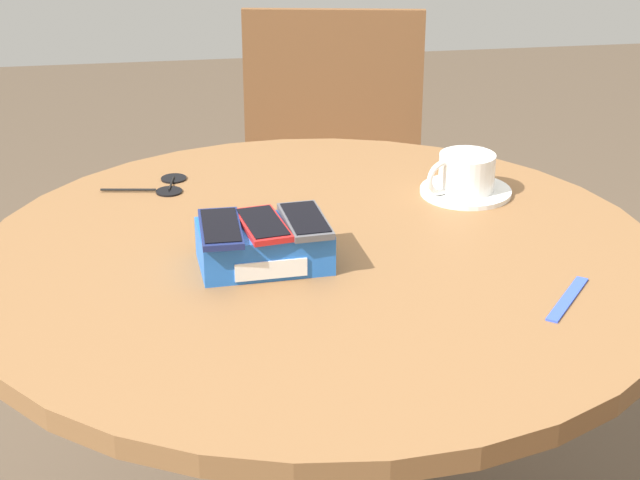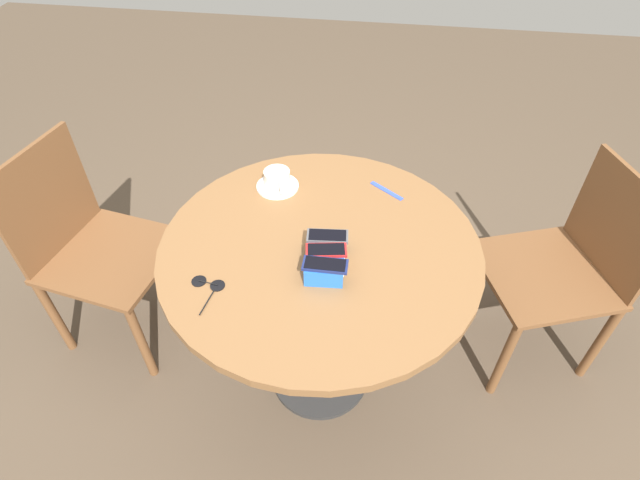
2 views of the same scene
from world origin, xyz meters
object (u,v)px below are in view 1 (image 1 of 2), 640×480
object	(u,v)px
saucer	(466,191)
sunglasses	(167,185)
round_table	(320,321)
phone_box	(264,246)
phone_red	(263,225)
coffee_cup	(465,172)
lanyard_strap	(568,299)
phone_gray	(305,221)
phone_navy	(221,228)
chair_near_window	(332,198)

from	to	relation	value
saucer	sunglasses	xyz separation A→B (m)	(-0.48, 0.10, -0.00)
round_table	sunglasses	xyz separation A→B (m)	(-0.22, 0.29, 0.11)
phone_box	phone_red	size ratio (longest dim) A/B	1.48
coffee_cup	round_table	bearing A→B (deg)	-144.37
lanyard_strap	sunglasses	size ratio (longest dim) A/B	0.98
phone_red	phone_gray	xyz separation A→B (m)	(0.06, 0.00, 0.00)
phone_navy	lanyard_strap	world-z (taller)	phone_navy
round_table	phone_red	xyz separation A→B (m)	(-0.08, -0.03, 0.18)
round_table	saucer	bearing A→B (deg)	35.53
sunglasses	phone_red	bearing A→B (deg)	-67.97
sunglasses	chair_near_window	world-z (taller)	chair_near_window
lanyard_strap	sunglasses	world-z (taller)	sunglasses
saucer	sunglasses	world-z (taller)	saucer
phone_box	lanyard_strap	xyz separation A→B (m)	(0.39, -0.16, -0.03)
sunglasses	coffee_cup	bearing A→B (deg)	-12.07
phone_navy	chair_near_window	xyz separation A→B (m)	(0.31, 0.97, -0.36)
coffee_cup	chair_near_window	size ratio (longest dim) A/B	0.14
phone_box	chair_near_window	distance (m)	1.05
coffee_cup	lanyard_strap	xyz separation A→B (m)	(0.04, -0.38, -0.04)
phone_box	chair_near_window	xyz separation A→B (m)	(0.25, 0.96, -0.33)
phone_navy	coffee_cup	bearing A→B (deg)	28.98
round_table	phone_box	distance (m)	0.17
phone_navy	phone_red	world-z (taller)	same
coffee_cup	phone_gray	bearing A→B (deg)	-143.25
phone_box	coffee_cup	distance (m)	0.41
round_table	saucer	world-z (taller)	saucer
phone_navy	phone_red	bearing A→B (deg)	4.92
saucer	coffee_cup	distance (m)	0.04
sunglasses	phone_gray	bearing A→B (deg)	-59.17
chair_near_window	saucer	bearing A→B (deg)	-81.80
phone_gray	saucer	size ratio (longest dim) A/B	0.86
round_table	chair_near_window	size ratio (longest dim) A/B	1.15
sunglasses	round_table	bearing A→B (deg)	-53.71
phone_navy	sunglasses	world-z (taller)	phone_navy
coffee_cup	sunglasses	distance (m)	0.49
phone_box	phone_red	distance (m)	0.03
coffee_cup	lanyard_strap	distance (m)	0.39
round_table	phone_gray	distance (m)	0.18
phone_red	chair_near_window	world-z (taller)	chair_near_window
saucer	lanyard_strap	distance (m)	0.39
lanyard_strap	phone_box	bearing A→B (deg)	157.06
phone_red	phone_gray	world-z (taller)	same
round_table	sunglasses	bearing A→B (deg)	126.29
round_table	phone_navy	world-z (taller)	phone_navy
phone_red	round_table	bearing A→B (deg)	20.13
chair_near_window	phone_navy	bearing A→B (deg)	-107.48
saucer	phone_box	bearing A→B (deg)	-147.91
coffee_cup	saucer	bearing A→B (deg)	23.08
saucer	lanyard_strap	xyz separation A→B (m)	(0.03, -0.38, -0.00)
sunglasses	chair_near_window	xyz separation A→B (m)	(0.38, 0.64, -0.30)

